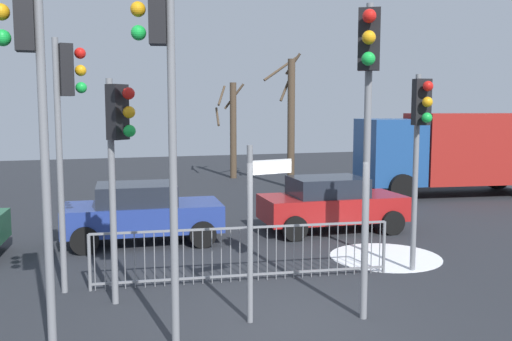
{
  "coord_description": "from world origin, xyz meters",
  "views": [
    {
      "loc": [
        -2.94,
        -7.91,
        3.33
      ],
      "look_at": [
        0.5,
        3.05,
        2.03
      ],
      "focal_mm": 39.29,
      "sensor_mm": 36.0,
      "label": 1
    }
  ],
  "objects_px": {
    "traffic_light_foreground_right": "(368,92)",
    "traffic_light_foreground_left": "(29,81)",
    "bare_tree_left": "(232,128)",
    "traffic_light_mid_right": "(66,108)",
    "traffic_light_mid_left": "(161,75)",
    "car_blue_trailing": "(142,212)",
    "delivery_truck": "(455,150)",
    "direction_sign_post": "(254,223)",
    "traffic_light_rear_left": "(420,128)",
    "traffic_light_rear_right": "(118,141)",
    "bare_tree_centre": "(291,119)",
    "car_red_far": "(331,203)"
  },
  "relations": [
    {
      "from": "bare_tree_left",
      "to": "traffic_light_foreground_right",
      "type": "bearing_deg",
      "value": -98.54
    },
    {
      "from": "traffic_light_mid_right",
      "to": "bare_tree_centre",
      "type": "bearing_deg",
      "value": 132.22
    },
    {
      "from": "delivery_truck",
      "to": "direction_sign_post",
      "type": "bearing_deg",
      "value": 49.2
    },
    {
      "from": "traffic_light_rear_right",
      "to": "bare_tree_left",
      "type": "xyz_separation_m",
      "value": [
        6.23,
        16.01,
        -0.41
      ]
    },
    {
      "from": "traffic_light_rear_right",
      "to": "car_blue_trailing",
      "type": "distance_m",
      "value": 4.88
    },
    {
      "from": "direction_sign_post",
      "to": "car_red_far",
      "type": "height_order",
      "value": "direction_sign_post"
    },
    {
      "from": "traffic_light_mid_right",
      "to": "direction_sign_post",
      "type": "height_order",
      "value": "traffic_light_mid_right"
    },
    {
      "from": "traffic_light_rear_right",
      "to": "traffic_light_foreground_left",
      "type": "height_order",
      "value": "traffic_light_foreground_left"
    },
    {
      "from": "bare_tree_left",
      "to": "car_blue_trailing",
      "type": "bearing_deg",
      "value": -115.02
    },
    {
      "from": "traffic_light_foreground_left",
      "to": "delivery_truck",
      "type": "distance_m",
      "value": 17.69
    },
    {
      "from": "traffic_light_rear_right",
      "to": "delivery_truck",
      "type": "height_order",
      "value": "traffic_light_rear_right"
    },
    {
      "from": "traffic_light_rear_right",
      "to": "traffic_light_rear_left",
      "type": "distance_m",
      "value": 5.81
    },
    {
      "from": "traffic_light_rear_right",
      "to": "traffic_light_mid_right",
      "type": "distance_m",
      "value": 1.39
    },
    {
      "from": "traffic_light_foreground_right",
      "to": "car_red_far",
      "type": "relative_size",
      "value": 1.26
    },
    {
      "from": "bare_tree_centre",
      "to": "traffic_light_foreground_right",
      "type": "bearing_deg",
      "value": -106.47
    },
    {
      "from": "direction_sign_post",
      "to": "bare_tree_centre",
      "type": "distance_m",
      "value": 14.89
    },
    {
      "from": "traffic_light_mid_left",
      "to": "car_blue_trailing",
      "type": "xyz_separation_m",
      "value": [
        0.33,
        6.3,
        -2.99
      ]
    },
    {
      "from": "traffic_light_rear_left",
      "to": "delivery_truck",
      "type": "bearing_deg",
      "value": -122.59
    },
    {
      "from": "traffic_light_mid_right",
      "to": "traffic_light_mid_left",
      "type": "bearing_deg",
      "value": 12.67
    },
    {
      "from": "traffic_light_foreground_right",
      "to": "direction_sign_post",
      "type": "xyz_separation_m",
      "value": [
        -1.63,
        0.52,
        -2.0
      ]
    },
    {
      "from": "direction_sign_post",
      "to": "car_blue_trailing",
      "type": "relative_size",
      "value": 0.71
    },
    {
      "from": "car_blue_trailing",
      "to": "delivery_truck",
      "type": "relative_size",
      "value": 0.54
    },
    {
      "from": "car_blue_trailing",
      "to": "bare_tree_centre",
      "type": "xyz_separation_m",
      "value": [
        6.94,
        7.91,
        2.06
      ]
    },
    {
      "from": "traffic_light_rear_right",
      "to": "traffic_light_mid_left",
      "type": "height_order",
      "value": "traffic_light_mid_left"
    },
    {
      "from": "traffic_light_rear_left",
      "to": "bare_tree_centre",
      "type": "distance_m",
      "value": 12.31
    },
    {
      "from": "bare_tree_centre",
      "to": "traffic_light_rear_right",
      "type": "bearing_deg",
      "value": -122.18
    },
    {
      "from": "bare_tree_left",
      "to": "delivery_truck",
      "type": "bearing_deg",
      "value": -48.35
    },
    {
      "from": "traffic_light_foreground_right",
      "to": "bare_tree_left",
      "type": "xyz_separation_m",
      "value": [
        2.69,
        17.9,
        -1.19
      ]
    },
    {
      "from": "traffic_light_foreground_right",
      "to": "traffic_light_foreground_left",
      "type": "relative_size",
      "value": 0.97
    },
    {
      "from": "traffic_light_foreground_right",
      "to": "traffic_light_mid_left",
      "type": "relative_size",
      "value": 0.95
    },
    {
      "from": "traffic_light_mid_right",
      "to": "traffic_light_rear_left",
      "type": "bearing_deg",
      "value": 71.77
    },
    {
      "from": "traffic_light_mid_right",
      "to": "traffic_light_rear_left",
      "type": "relative_size",
      "value": 1.14
    },
    {
      "from": "delivery_truck",
      "to": "traffic_light_foreground_left",
      "type": "bearing_deg",
      "value": 44.24
    },
    {
      "from": "traffic_light_rear_right",
      "to": "car_blue_trailing",
      "type": "relative_size",
      "value": 0.97
    },
    {
      "from": "direction_sign_post",
      "to": "bare_tree_left",
      "type": "relative_size",
      "value": 0.62
    },
    {
      "from": "traffic_light_rear_right",
      "to": "bare_tree_left",
      "type": "relative_size",
      "value": 0.85
    },
    {
      "from": "bare_tree_centre",
      "to": "direction_sign_post",
      "type": "bearing_deg",
      "value": -113.08
    },
    {
      "from": "traffic_light_foreground_right",
      "to": "bare_tree_left",
      "type": "bearing_deg",
      "value": -68.73
    },
    {
      "from": "traffic_light_mid_left",
      "to": "traffic_light_mid_right",
      "type": "xyz_separation_m",
      "value": [
        -1.27,
        2.94,
        -0.44
      ]
    },
    {
      "from": "traffic_light_mid_left",
      "to": "direction_sign_post",
      "type": "relative_size",
      "value": 1.86
    },
    {
      "from": "traffic_light_foreground_left",
      "to": "traffic_light_rear_right",
      "type": "bearing_deg",
      "value": -30.31
    },
    {
      "from": "traffic_light_rear_right",
      "to": "bare_tree_centre",
      "type": "xyz_separation_m",
      "value": [
        7.73,
        12.28,
        0.04
      ]
    },
    {
      "from": "traffic_light_rear_right",
      "to": "bare_tree_left",
      "type": "bearing_deg",
      "value": -154.09
    },
    {
      "from": "direction_sign_post",
      "to": "car_red_far",
      "type": "bearing_deg",
      "value": 42.13
    },
    {
      "from": "traffic_light_rear_right",
      "to": "traffic_light_mid_right",
      "type": "xyz_separation_m",
      "value": [
        -0.81,
        1.0,
        0.53
      ]
    },
    {
      "from": "traffic_light_foreground_left",
      "to": "traffic_light_mid_right",
      "type": "xyz_separation_m",
      "value": [
        0.34,
        3.07,
        -0.34
      ]
    },
    {
      "from": "traffic_light_rear_right",
      "to": "delivery_truck",
      "type": "xyz_separation_m",
      "value": [
        12.93,
        8.47,
        -1.05
      ]
    },
    {
      "from": "direction_sign_post",
      "to": "delivery_truck",
      "type": "height_order",
      "value": "delivery_truck"
    },
    {
      "from": "car_blue_trailing",
      "to": "traffic_light_rear_left",
      "type": "bearing_deg",
      "value": -36.34
    },
    {
      "from": "traffic_light_rear_right",
      "to": "traffic_light_foreground_left",
      "type": "bearing_deg",
      "value": 18.09
    }
  ]
}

